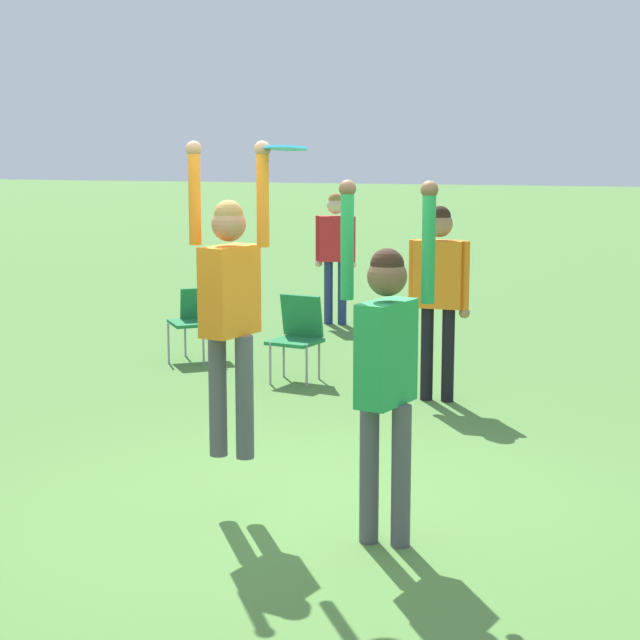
# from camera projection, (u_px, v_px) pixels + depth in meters

# --- Properties ---
(ground_plane) EXTENTS (120.00, 120.00, 0.00)m
(ground_plane) POSITION_uv_depth(u_px,v_px,m) (308.00, 510.00, 7.18)
(ground_plane) COLOR #4C7A38
(person_jumping) EXTENTS (0.58, 0.46, 2.08)m
(person_jumping) POSITION_uv_depth(u_px,v_px,m) (230.00, 293.00, 6.94)
(person_jumping) COLOR #4C4C51
(person_jumping) RESTS_ON ground_plane
(person_defending) EXTENTS (0.60, 0.48, 2.22)m
(person_defending) POSITION_uv_depth(u_px,v_px,m) (386.00, 354.00, 6.38)
(person_defending) COLOR #4C4C51
(person_defending) RESTS_ON ground_plane
(frisbee) EXTENTS (0.28, 0.28, 0.04)m
(frisbee) POSITION_uv_depth(u_px,v_px,m) (286.00, 148.00, 6.66)
(frisbee) COLOR #2D9EDB
(camping_chair_0) EXTENTS (0.71, 0.79, 0.81)m
(camping_chair_0) POSITION_uv_depth(u_px,v_px,m) (197.00, 316.00, 12.16)
(camping_chair_0) COLOR gray
(camping_chair_0) RESTS_ON ground_plane
(camping_chair_2) EXTENTS (0.54, 0.58, 0.89)m
(camping_chair_2) POSITION_uv_depth(u_px,v_px,m) (298.00, 331.00, 11.09)
(camping_chair_2) COLOR gray
(camping_chair_2) RESTS_ON ground_plane
(person_spectator_near) EXTENTS (0.59, 0.32, 1.79)m
(person_spectator_near) POSITION_uv_depth(u_px,v_px,m) (335.00, 245.00, 14.49)
(person_spectator_near) COLOR navy
(person_spectator_near) RESTS_ON ground_plane
(person_spectator_far) EXTENTS (0.61, 0.24, 1.87)m
(person_spectator_far) POSITION_uv_depth(u_px,v_px,m) (439.00, 282.00, 10.08)
(person_spectator_far) COLOR black
(person_spectator_far) RESTS_ON ground_plane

